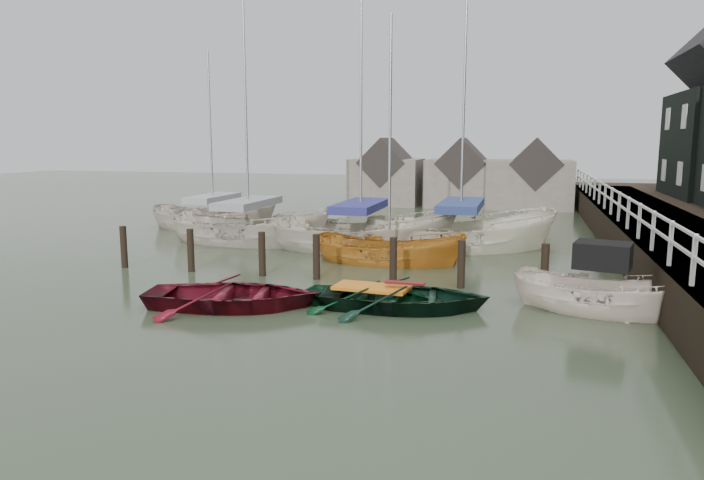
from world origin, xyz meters
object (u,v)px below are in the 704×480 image
(rowboat_red, at_px, (233,307))
(sailboat_b, at_px, (361,247))
(sailboat_c, at_px, (389,262))
(sailboat_d, at_px, (460,248))
(rowboat_dkgreen, at_px, (405,309))
(motorboat, at_px, (600,309))
(rowboat_green, at_px, (372,307))
(sailboat_e, at_px, (214,228))
(sailboat_a, at_px, (249,241))

(rowboat_red, relative_size, sailboat_b, 0.35)
(sailboat_c, relative_size, sailboat_d, 0.75)
(rowboat_dkgreen, distance_m, motorboat, 4.83)
(rowboat_red, relative_size, sailboat_d, 0.35)
(rowboat_green, distance_m, sailboat_d, 9.41)
(motorboat, bearing_deg, sailboat_b, 61.16)
(motorboat, xyz_separation_m, sailboat_c, (-6.41, 4.97, -0.08))
(sailboat_b, relative_size, sailboat_e, 1.30)
(motorboat, xyz_separation_m, sailboat_b, (-8.06, 7.40, -0.04))
(rowboat_green, xyz_separation_m, motorboat, (5.60, 0.94, 0.10))
(sailboat_c, bearing_deg, sailboat_d, -28.27)
(sailboat_b, xyz_separation_m, sailboat_e, (-8.22, 3.50, -0.00))
(rowboat_red, bearing_deg, sailboat_e, 17.98)
(sailboat_a, relative_size, sailboat_b, 0.93)
(sailboat_c, height_order, sailboat_e, sailboat_c)
(rowboat_dkgreen, bearing_deg, sailboat_d, -9.70)
(rowboat_green, bearing_deg, sailboat_b, 21.55)
(rowboat_dkgreen, xyz_separation_m, motorboat, (4.74, 0.91, 0.10))
(sailboat_b, bearing_deg, rowboat_red, 165.68)
(rowboat_red, height_order, sailboat_e, sailboat_e)
(motorboat, relative_size, sailboat_b, 0.37)
(sailboat_e, bearing_deg, rowboat_green, -137.54)
(motorboat, bearing_deg, sailboat_d, 40.80)
(rowboat_green, distance_m, rowboat_dkgreen, 0.86)
(rowboat_dkgreen, height_order, sailboat_c, sailboat_c)
(rowboat_red, bearing_deg, motorboat, -89.59)
(rowboat_dkgreen, height_order, motorboat, motorboat)
(rowboat_dkgreen, relative_size, motorboat, 0.93)
(sailboat_a, distance_m, sailboat_c, 7.00)
(sailboat_e, bearing_deg, rowboat_dkgreen, -135.27)
(rowboat_green, bearing_deg, sailboat_d, -2.93)
(rowboat_red, relative_size, rowboat_green, 1.20)
(sailboat_c, distance_m, sailboat_e, 11.51)
(sailboat_b, height_order, sailboat_c, sailboat_b)
(rowboat_green, height_order, sailboat_d, sailboat_d)
(rowboat_dkgreen, relative_size, sailboat_a, 0.37)
(motorboat, xyz_separation_m, sailboat_a, (-12.91, 7.57, -0.04))
(sailboat_d, height_order, sailboat_e, sailboat_d)
(motorboat, distance_m, sailboat_c, 8.11)
(rowboat_green, height_order, sailboat_c, sailboat_c)
(rowboat_dkgreen, distance_m, sailboat_d, 9.30)
(rowboat_green, relative_size, sailboat_d, 0.29)
(rowboat_red, relative_size, sailboat_a, 0.38)
(motorboat, height_order, sailboat_c, sailboat_c)
(sailboat_d, distance_m, sailboat_e, 12.26)
(sailboat_c, xyz_separation_m, sailboat_d, (2.13, 3.40, 0.04))
(sailboat_e, bearing_deg, sailboat_d, -101.47)
(rowboat_green, height_order, sailboat_e, sailboat_e)
(rowboat_red, xyz_separation_m, motorboat, (9.03, 1.91, 0.10))
(rowboat_dkgreen, xyz_separation_m, sailboat_e, (-11.53, 11.81, 0.06))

